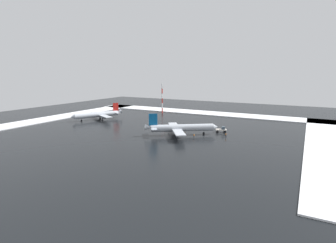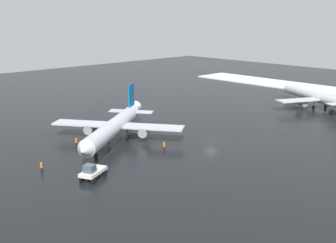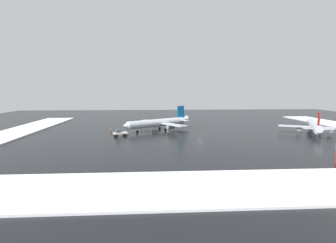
{
  "view_description": "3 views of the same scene",
  "coord_description": "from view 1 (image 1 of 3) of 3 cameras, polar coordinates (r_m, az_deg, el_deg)",
  "views": [
    {
      "loc": [
        -60.0,
        107.45,
        25.48
      ],
      "look_at": [
        -7.72,
        10.59,
        4.97
      ],
      "focal_mm": 28.0,
      "sensor_mm": 36.0,
      "label": 1
    },
    {
      "loc": [
        -59.3,
        -50.25,
        23.29
      ],
      "look_at": [
        -6.51,
        5.1,
        3.8
      ],
      "focal_mm": 45.0,
      "sensor_mm": 36.0,
      "label": 2
    },
    {
      "loc": [
        -17.01,
        -89.77,
        15.6
      ],
      "look_at": [
        -10.62,
        10.75,
        3.58
      ],
      "focal_mm": 28.0,
      "sensor_mm": 36.0,
      "label": 3
    }
  ],
  "objects": [
    {
      "name": "ground_crew_near_tug",
      "position": [
        104.33,
        5.68,
        -3.08
      ],
      "size": [
        0.36,
        0.36,
        1.71
      ],
      "rotation": [
        0.0,
        0.0,
        0.24
      ],
      "color": "black",
      "rests_on": "ground_plane"
    },
    {
      "name": "ground_plane",
      "position": [
        125.68,
        -0.8,
        -1.14
      ],
      "size": [
        240.0,
        240.0,
        0.0
      ],
      "primitive_type": "plane",
      "color": "black"
    },
    {
      "name": "antenna_mast",
      "position": [
        167.67,
        -1.28,
        5.05
      ],
      "size": [
        0.7,
        0.7,
        18.82
      ],
      "color": "red",
      "rests_on": "ground_plane"
    },
    {
      "name": "snow_bank_far",
      "position": [
        170.38,
        7.42,
        1.93
      ],
      "size": [
        152.0,
        16.0,
        0.39
      ],
      "primitive_type": "cube",
      "color": "white",
      "rests_on": "ground_plane"
    },
    {
      "name": "ground_crew_beside_wing",
      "position": [
        119.54,
        3.69,
        -1.3
      ],
      "size": [
        0.36,
        0.36,
        1.71
      ],
      "rotation": [
        0.0,
        0.0,
        3.96
      ],
      "color": "black",
      "rests_on": "ground_plane"
    },
    {
      "name": "snow_bank_left",
      "position": [
        110.61,
        31.23,
        -4.22
      ],
      "size": [
        14.0,
        116.0,
        0.39
      ],
      "primitive_type": "cube",
      "color": "white",
      "rests_on": "ground_plane"
    },
    {
      "name": "ground_crew_mid_apron",
      "position": [
        107.86,
        12.49,
        -2.83
      ],
      "size": [
        0.36,
        0.36,
        1.71
      ],
      "rotation": [
        0.0,
        0.0,
        4.01
      ],
      "color": "black",
      "rests_on": "ground_plane"
    },
    {
      "name": "airplane_parked_portside",
      "position": [
        149.38,
        -14.99,
        1.48
      ],
      "size": [
        22.86,
        26.85,
        8.57
      ],
      "rotation": [
        0.0,
        0.0,
        1.11
      ],
      "color": "silver",
      "rests_on": "ground_plane"
    },
    {
      "name": "airplane_distant_tail",
      "position": [
        108.62,
        2.76,
        -1.38
      ],
      "size": [
        26.77,
        23.04,
        9.18
      ],
      "rotation": [
        0.0,
        0.0,
        3.75
      ],
      "color": "silver",
      "rests_on": "ground_plane"
    },
    {
      "name": "snow_bank_right",
      "position": [
        168.27,
        -21.16,
        1.2
      ],
      "size": [
        14.0,
        116.0,
        0.39
      ],
      "primitive_type": "cube",
      "color": "white",
      "rests_on": "ground_plane"
    },
    {
      "name": "pushback_tug",
      "position": [
        115.98,
        11.61,
        -1.7
      ],
      "size": [
        5.1,
        3.99,
        2.5
      ],
      "rotation": [
        0.0,
        0.0,
        3.59
      ],
      "color": "silver",
      "rests_on": "ground_plane"
    }
  ]
}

